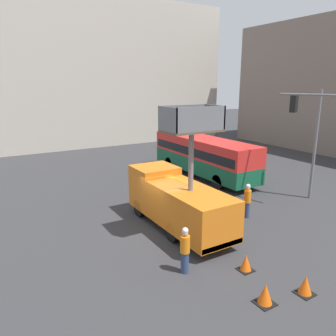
{
  "coord_description": "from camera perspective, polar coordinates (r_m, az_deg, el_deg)",
  "views": [
    {
      "loc": [
        -7.71,
        -13.71,
        7.21
      ],
      "look_at": [
        0.72,
        0.32,
        2.98
      ],
      "focal_mm": 35.0,
      "sensor_mm": 36.0,
      "label": 1
    }
  ],
  "objects": [
    {
      "name": "building_backdrop_far",
      "position": [
        42.03,
        -21.2,
        15.19
      ],
      "size": [
        44.0,
        10.0,
        16.83
      ],
      "color": "#BCB2A3",
      "rests_on": "ground_plane"
    },
    {
      "name": "road_worker_near_truck",
      "position": [
        13.07,
        2.97,
        -14.09
      ],
      "size": [
        0.38,
        0.38,
        1.91
      ],
      "rotation": [
        0.0,
        0.0,
        2.04
      ],
      "color": "navy",
      "rests_on": "ground_plane"
    },
    {
      "name": "city_bus",
      "position": [
        26.09,
        6.2,
        2.45
      ],
      "size": [
        2.61,
        10.54,
        3.07
      ],
      "rotation": [
        0.0,
        0.0,
        1.37
      ],
      "color": "#145638",
      "rests_on": "ground_plane"
    },
    {
      "name": "traffic_light_pole",
      "position": [
        21.22,
        23.37,
        6.32
      ],
      "size": [
        3.62,
        3.37,
        6.91
      ],
      "color": "slate",
      "rests_on": "ground_plane"
    },
    {
      "name": "road_worker_directing",
      "position": [
        18.56,
        13.64,
        -5.55
      ],
      "size": [
        0.38,
        0.38,
        1.94
      ],
      "rotation": [
        0.0,
        0.0,
        2.88
      ],
      "color": "navy",
      "rests_on": "ground_plane"
    },
    {
      "name": "traffic_cone_near_truck",
      "position": [
        12.23,
        16.57,
        -20.35
      ],
      "size": [
        0.64,
        0.64,
        0.74
      ],
      "color": "black",
      "rests_on": "ground_plane"
    },
    {
      "name": "utility_truck",
      "position": [
        16.61,
        1.59,
        -5.41
      ],
      "size": [
        2.6,
        7.01,
        6.27
      ],
      "color": "orange",
      "rests_on": "ground_plane"
    },
    {
      "name": "traffic_cone_mid_road",
      "position": [
        13.15,
        22.81,
        -18.34
      ],
      "size": [
        0.61,
        0.61,
        0.7
      ],
      "color": "black",
      "rests_on": "ground_plane"
    },
    {
      "name": "ground_plane",
      "position": [
        17.31,
        -1.53,
        -10.15
      ],
      "size": [
        120.0,
        120.0,
        0.0
      ],
      "primitive_type": "plane",
      "color": "#333335"
    },
    {
      "name": "traffic_cone_far_side",
      "position": [
        13.86,
        13.41,
        -15.81
      ],
      "size": [
        0.58,
        0.58,
        0.67
      ],
      "color": "black",
      "rests_on": "ground_plane"
    }
  ]
}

